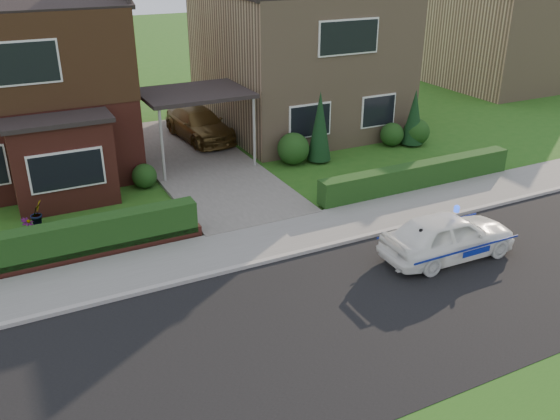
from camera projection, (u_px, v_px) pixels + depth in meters
ground at (362, 314)px, 13.39m from camera, size 120.00×120.00×0.00m
road at (362, 314)px, 13.39m from camera, size 60.00×6.00×0.02m
kerb at (298, 253)px, 15.85m from camera, size 60.00×0.16×0.12m
sidewalk at (281, 238)px, 16.70m from camera, size 60.00×2.00×0.10m
driveway at (198, 162)px, 22.31m from camera, size 3.80×12.00×0.12m
house_left at (8, 62)px, 20.74m from camera, size 7.50×9.53×7.25m
house_right at (298, 42)px, 25.61m from camera, size 7.50×8.06×7.25m
carport_link at (195, 94)px, 21.19m from camera, size 3.80×3.00×2.77m
dwarf_wall at (59, 260)px, 15.26m from camera, size 7.70×0.25×0.36m
hedge_left at (59, 264)px, 15.46m from camera, size 7.50×0.55×0.90m
hedge_right at (416, 189)px, 20.11m from camera, size 7.50×0.55×0.80m
shrub_left_mid at (97, 180)px, 19.04m from camera, size 1.32×1.32×1.32m
shrub_left_near at (144, 176)px, 20.04m from camera, size 0.84×0.84×0.84m
shrub_right_near at (293, 149)px, 22.09m from camera, size 1.20×1.20×1.20m
shrub_right_mid at (392, 134)px, 24.10m from camera, size 0.96×0.96×0.96m
shrub_right_far at (416, 132)px, 24.24m from camera, size 1.08×1.08×1.08m
conifer_a at (320, 128)px, 22.04m from camera, size 0.90×0.90×2.60m
conifer_b at (414, 119)px, 23.92m from camera, size 0.90×0.90×2.20m
neighbour_right at (502, 39)px, 33.47m from camera, size 6.50×7.00×5.20m
police_car at (448, 236)px, 15.52m from camera, size 3.41×3.74×1.43m
driveway_car at (199, 124)px, 24.56m from camera, size 2.09×4.38×1.23m
potted_plant_b at (37, 214)px, 17.37m from camera, size 0.54×0.54×0.76m
potted_plant_c at (29, 231)px, 16.34m from camera, size 0.56×0.56×0.74m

